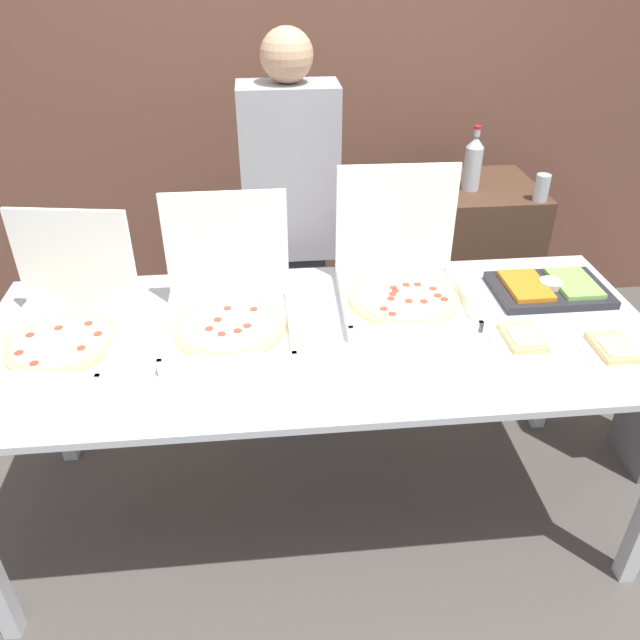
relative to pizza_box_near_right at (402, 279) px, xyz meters
The scene contains 13 objects.
ground_plane 1.04m from the pizza_box_near_right, 147.56° to the right, with size 16.00×16.00×0.00m, color #514C47.
brick_wall_behind 1.59m from the pizza_box_near_right, 102.14° to the left, with size 10.00×0.06×2.80m.
buffet_table 0.42m from the pizza_box_near_right, 147.56° to the right, with size 2.31×0.95×0.89m.
pizza_box_near_right is the anchor object (origin of this frame).
pizza_box_far_left 1.17m from the pizza_box_near_right, behind, with size 0.47×0.48×0.41m.
pizza_box_near_left 0.64m from the pizza_box_near_right, 167.79° to the right, with size 0.43×0.45×0.43m.
paper_plate_front_left 0.75m from the pizza_box_near_right, 33.63° to the right, with size 0.21×0.21×0.03m.
paper_plate_front_center 0.48m from the pizza_box_near_right, 43.20° to the right, with size 0.22×0.22×0.03m.
veggie_tray 0.57m from the pizza_box_near_right, ahead, with size 0.42×0.28×0.05m.
sideboard_podium 1.13m from the pizza_box_near_right, 57.04° to the left, with size 0.58×0.55×0.99m.
soda_bottle 0.97m from the pizza_box_near_right, 58.19° to the left, with size 0.08×0.08×0.30m.
soda_can_silver 1.01m from the pizza_box_near_right, 39.29° to the left, with size 0.07×0.07×0.12m.
person_guest_plaid 0.66m from the pizza_box_near_right, 124.86° to the left, with size 0.40×0.22×1.76m.
Camera 1 is at (-0.18, -1.76, 2.08)m, focal length 35.00 mm.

